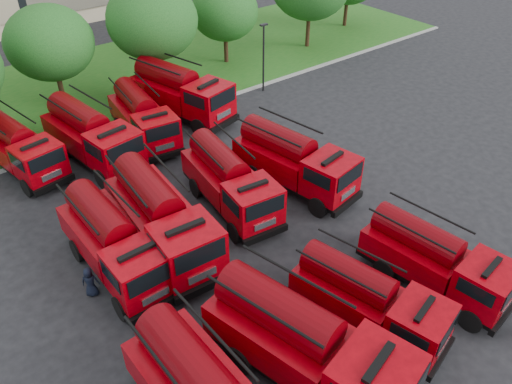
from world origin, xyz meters
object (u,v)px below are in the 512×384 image
(fire_truck_2, at_px, (368,300))
(firefighter_5, at_px, (273,172))
(fire_truck_10, at_px, (143,117))
(fire_truck_7, at_px, (294,161))
(firefighter_4, at_px, (94,294))
(firefighter_3, at_px, (396,261))
(fire_truck_4, at_px, (114,243))
(firefighter_2, at_px, (499,288))
(fire_truck_5, at_px, (162,218))
(fire_truck_8, at_px, (20,148))
(fire_truck_9, at_px, (92,136))
(fire_truck_3, at_px, (435,260))
(fire_truck_6, at_px, (230,181))
(fire_truck_1, at_px, (306,344))
(fire_truck_11, at_px, (180,92))

(fire_truck_2, xyz_separation_m, firefighter_5, (4.21, 10.84, -1.47))
(fire_truck_2, xyz_separation_m, fire_truck_10, (0.12, 18.87, 0.13))
(fire_truck_7, xyz_separation_m, firefighter_4, (-12.19, -0.74, -1.68))
(firefighter_3, bearing_deg, fire_truck_4, -31.00)
(fire_truck_2, distance_m, firefighter_2, 6.82)
(fire_truck_5, bearing_deg, firefighter_2, -43.77)
(fire_truck_8, relative_size, fire_truck_9, 0.90)
(fire_truck_10, relative_size, firefighter_3, 4.34)
(fire_truck_2, bearing_deg, firefighter_3, 8.13)
(fire_truck_9, bearing_deg, fire_truck_7, -58.63)
(fire_truck_7, bearing_deg, fire_truck_8, 126.77)
(fire_truck_4, relative_size, firefighter_3, 4.36)
(fire_truck_3, height_order, fire_truck_7, fire_truck_7)
(firefighter_4, relative_size, firefighter_5, 0.98)
(firefighter_2, bearing_deg, firefighter_4, 61.67)
(fire_truck_6, xyz_separation_m, fire_truck_8, (-7.49, 10.23, -0.06))
(fire_truck_4, xyz_separation_m, fire_truck_9, (2.98, 9.39, 0.09))
(fire_truck_1, distance_m, fire_truck_9, 18.60)
(fire_truck_4, bearing_deg, fire_truck_9, 71.40)
(fire_truck_1, bearing_deg, fire_truck_2, -10.15)
(fire_truck_4, xyz_separation_m, firefighter_5, (10.65, 1.82, -1.65))
(firefighter_3, xyz_separation_m, firefighter_4, (-12.00, 6.82, 0.00))
(firefighter_2, distance_m, firefighter_4, 17.83)
(fire_truck_5, bearing_deg, fire_truck_6, 13.06)
(fire_truck_3, relative_size, firefighter_4, 4.51)
(fire_truck_7, relative_size, fire_truck_9, 0.97)
(fire_truck_6, bearing_deg, fire_truck_1, -104.21)
(fire_truck_8, distance_m, fire_truck_10, 7.38)
(fire_truck_6, height_order, fire_truck_7, fire_truck_7)
(fire_truck_2, xyz_separation_m, fire_truck_4, (-6.44, 9.02, 0.18))
(fire_truck_2, bearing_deg, fire_truck_8, 96.87)
(fire_truck_4, relative_size, fire_truck_11, 0.87)
(firefighter_3, height_order, firefighter_4, firefighter_3)
(fire_truck_3, height_order, fire_truck_6, fire_truck_6)
(fire_truck_3, xyz_separation_m, firefighter_4, (-11.96, 8.62, -1.50))
(fire_truck_6, xyz_separation_m, fire_truck_10, (-0.19, 9.14, -0.03))
(fire_truck_1, xyz_separation_m, fire_truck_8, (-3.67, 20.16, -0.24))
(fire_truck_4, xyz_separation_m, firefighter_4, (-1.59, -0.66, -1.65))
(fire_truck_10, height_order, fire_truck_11, fire_truck_11)
(fire_truck_2, xyz_separation_m, firefighter_2, (6.24, -2.34, -1.47))
(fire_truck_1, height_order, fire_truck_10, fire_truck_1)
(fire_truck_1, xyz_separation_m, fire_truck_4, (-2.93, 9.22, -0.15))
(fire_truck_9, bearing_deg, firefighter_2, -72.91)
(fire_truck_11, bearing_deg, fire_truck_2, -114.48)
(fire_truck_4, distance_m, firefighter_5, 10.93)
(firefighter_2, distance_m, firefighter_3, 4.48)
(fire_truck_5, height_order, fire_truck_6, fire_truck_5)
(fire_truck_5, xyz_separation_m, fire_truck_9, (0.59, 9.36, -0.06))
(fire_truck_10, relative_size, firefighter_5, 4.68)
(fire_truck_10, height_order, firefighter_5, fire_truck_10)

